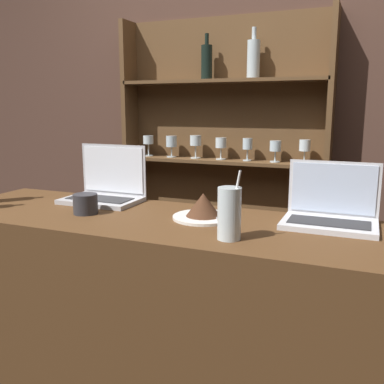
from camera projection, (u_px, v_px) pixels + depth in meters
name	position (u px, v px, depth m)	size (l,w,h in m)	color
bar_counter	(159.00, 342.00, 1.63)	(1.73, 0.53, 0.98)	#4C3019
back_wall	(251.00, 110.00, 2.60)	(7.00, 0.06, 2.70)	#4C3328
back_shelf	(223.00, 169.00, 2.65)	(1.28, 0.18, 1.90)	brown
laptop_near	(106.00, 188.00, 1.81)	(0.31, 0.21, 0.23)	#ADADB2
laptop_far	(330.00, 211.00, 1.44)	(0.30, 0.21, 0.21)	silver
cake_plate	(203.00, 208.00, 1.52)	(0.22, 0.22, 0.09)	silver
water_glass	(229.00, 213.00, 1.27)	(0.07, 0.07, 0.21)	silver
coffee_cup	(85.00, 204.00, 1.59)	(0.09, 0.09, 0.07)	#2D2D33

